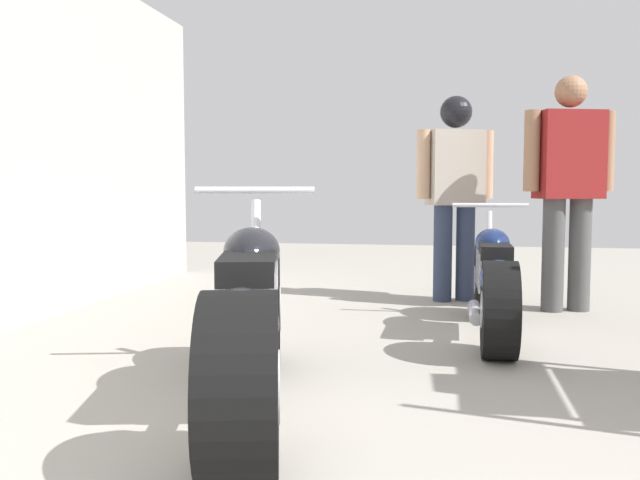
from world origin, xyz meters
TOP-DOWN VIEW (x-y plane):
  - ground_plane at (0.00, 3.09)m, footprint 14.83×14.83m
  - motorcycle_maroon_cruiser at (-0.54, 2.00)m, footprint 0.80×2.03m
  - motorcycle_black_naked at (0.56, 3.72)m, footprint 0.53×1.78m
  - mechanic_in_blue at (1.16, 4.74)m, footprint 0.71×0.39m
  - mechanic_with_helmet at (0.33, 5.06)m, footprint 0.65×0.38m

SIDE VIEW (x-z plane):
  - ground_plane at x=0.00m, z-range 0.00..0.00m
  - motorcycle_black_naked at x=0.56m, z-range -0.07..0.76m
  - motorcycle_maroon_cruiser at x=-0.54m, z-range -0.09..0.86m
  - mechanic_in_blue at x=1.16m, z-range 0.12..1.90m
  - mechanic_with_helmet at x=0.33m, z-range 0.17..1.86m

